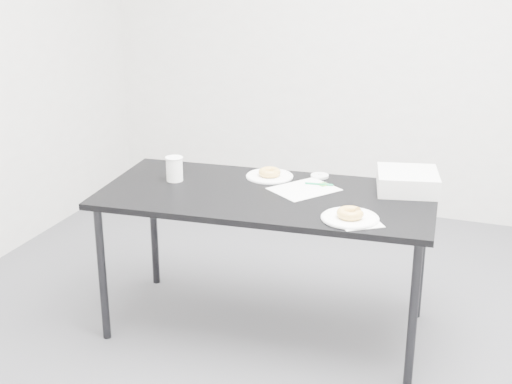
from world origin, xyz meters
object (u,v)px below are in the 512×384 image
(plate_far, at_px, (270,176))
(bakery_box, at_px, (407,181))
(donut_far, at_px, (270,172))
(pen, at_px, (319,184))
(donut_near, at_px, (350,213))
(scorecard, at_px, (304,189))
(table, at_px, (267,204))
(coffee_cup, at_px, (174,169))
(plate_near, at_px, (350,218))

(plate_far, height_order, bakery_box, bakery_box)
(donut_far, bearing_deg, pen, -8.58)
(pen, xyz_separation_m, donut_near, (0.25, -0.40, 0.02))
(scorecard, height_order, pen, pen)
(table, height_order, plate_far, plate_far)
(donut_far, xyz_separation_m, coffee_cup, (-0.44, -0.23, 0.04))
(scorecard, xyz_separation_m, donut_near, (0.31, -0.32, 0.03))
(table, bearing_deg, bakery_box, 18.95)
(table, bearing_deg, donut_near, -27.87)
(bakery_box, bearing_deg, table, -168.82)
(bakery_box, bearing_deg, plate_near, -122.78)
(plate_far, xyz_separation_m, bakery_box, (0.71, 0.04, 0.05))
(table, height_order, donut_near, donut_near)
(table, relative_size, coffee_cup, 13.27)
(plate_near, xyz_separation_m, plate_far, (-0.53, 0.44, -0.00))
(scorecard, distance_m, plate_near, 0.44)
(table, relative_size, donut_near, 13.92)
(plate_near, distance_m, donut_far, 0.69)
(pen, height_order, bakery_box, bakery_box)
(pen, relative_size, bakery_box, 0.49)
(table, distance_m, plate_near, 0.51)
(scorecard, xyz_separation_m, plate_near, (0.31, -0.32, 0.01))
(plate_near, height_order, plate_far, plate_near)
(pen, xyz_separation_m, plate_far, (-0.28, 0.04, -0.00))
(scorecard, distance_m, pen, 0.10)
(plate_near, bearing_deg, table, 156.81)
(scorecard, relative_size, coffee_cup, 2.40)
(table, distance_m, bakery_box, 0.71)
(bakery_box, bearing_deg, pen, 177.81)
(donut_near, bearing_deg, plate_near, 0.00)
(scorecard, bearing_deg, donut_near, -10.38)
(plate_far, height_order, coffee_cup, coffee_cup)
(pen, height_order, coffee_cup, coffee_cup)
(plate_near, relative_size, plate_far, 1.05)
(table, xyz_separation_m, bakery_box, (0.64, 0.28, 0.11))
(donut_near, bearing_deg, plate_far, 140.25)
(plate_far, distance_m, bakery_box, 0.71)
(plate_near, relative_size, bakery_box, 0.89)
(coffee_cup, bearing_deg, pen, 14.23)
(pen, relative_size, plate_far, 0.57)
(pen, distance_m, bakery_box, 0.44)
(table, relative_size, pen, 11.91)
(pen, xyz_separation_m, coffee_cup, (-0.72, -0.18, 0.06))
(pen, height_order, donut_near, donut_near)
(table, relative_size, plate_near, 6.54)
(donut_near, relative_size, donut_far, 1.05)
(donut_near, height_order, coffee_cup, coffee_cup)
(scorecard, relative_size, donut_far, 2.63)
(table, bearing_deg, plate_near, -27.87)
(donut_far, distance_m, bakery_box, 0.71)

